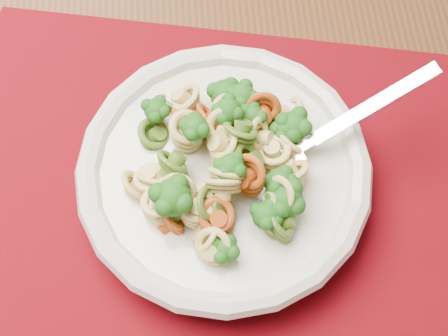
# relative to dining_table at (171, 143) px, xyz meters

# --- Properties ---
(dining_table) EXTENTS (1.68, 1.39, 0.69)m
(dining_table) POSITION_rel_dining_table_xyz_m (0.00, 0.00, 0.00)
(dining_table) COLOR #4D2F15
(dining_table) RESTS_ON ground
(placemat) EXTENTS (0.50, 0.42, 0.00)m
(placemat) POSITION_rel_dining_table_xyz_m (0.06, -0.08, 0.09)
(placemat) COLOR #620410
(placemat) RESTS_ON dining_table
(pasta_bowl) EXTENTS (0.24, 0.24, 0.05)m
(pasta_bowl) POSITION_rel_dining_table_xyz_m (0.08, -0.07, 0.12)
(pasta_bowl) COLOR beige
(pasta_bowl) RESTS_ON placemat
(pasta_broccoli_heap) EXTENTS (0.20, 0.20, 0.06)m
(pasta_broccoli_heap) POSITION_rel_dining_table_xyz_m (0.08, -0.07, 0.14)
(pasta_broccoli_heap) COLOR #E0CE6F
(pasta_broccoli_heap) RESTS_ON pasta_bowl
(fork) EXTENTS (0.15, 0.14, 0.08)m
(fork) POSITION_rel_dining_table_xyz_m (0.12, -0.05, 0.13)
(fork) COLOR silver
(fork) RESTS_ON pasta_bowl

